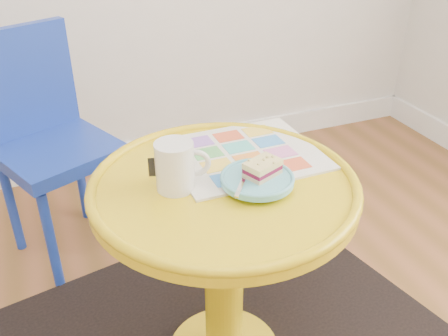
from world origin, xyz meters
name	(u,v)px	position (x,y,z in m)	size (l,w,h in m)	color
side_table	(224,240)	(0.42, 0.76, 0.43)	(0.63, 0.63, 0.60)	gold
chair	(45,132)	(0.06, 1.50, 0.46)	(0.47, 0.47, 0.81)	#1935A3
newspaper	(244,154)	(0.52, 0.86, 0.60)	(0.38, 0.32, 0.01)	silver
mug	(176,165)	(0.31, 0.78, 0.66)	(0.12, 0.09, 0.12)	silver
plate	(257,180)	(0.48, 0.71, 0.62)	(0.17, 0.17, 0.02)	#5DB3C4
cake_slice	(263,168)	(0.50, 0.72, 0.64)	(0.10, 0.08, 0.04)	#D3BC8C
fork	(244,179)	(0.45, 0.72, 0.63)	(0.10, 0.12, 0.00)	silver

